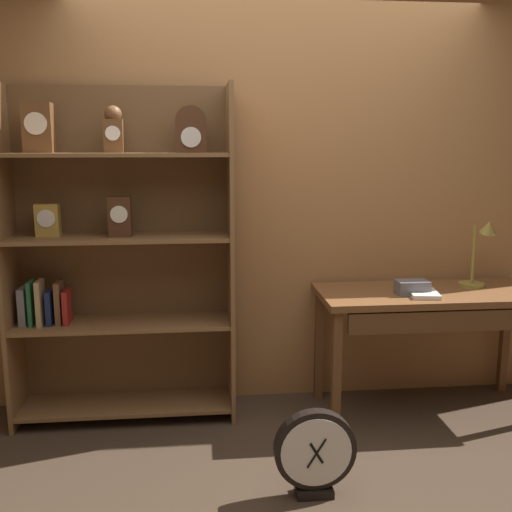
{
  "coord_description": "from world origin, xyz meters",
  "views": [
    {
      "loc": [
        -0.52,
        -2.47,
        1.65
      ],
      "look_at": [
        -0.19,
        0.73,
        1.04
      ],
      "focal_mm": 41.47,
      "sensor_mm": 36.0,
      "label": 1
    }
  ],
  "objects_px": {
    "toolbox_small": "(412,287)",
    "open_repair_manual": "(423,293)",
    "desk_lamp": "(481,251)",
    "bookshelf": "(118,252)",
    "workbench": "(432,307)",
    "round_clock_large": "(315,452)"
  },
  "relations": [
    {
      "from": "toolbox_small",
      "to": "open_repair_manual",
      "type": "distance_m",
      "value": 0.07
    },
    {
      "from": "toolbox_small",
      "to": "workbench",
      "type": "bearing_deg",
      "value": 15.66
    },
    {
      "from": "workbench",
      "to": "open_repair_manual",
      "type": "xyz_separation_m",
      "value": [
        -0.09,
        -0.08,
        0.11
      ]
    },
    {
      "from": "bookshelf",
      "to": "desk_lamp",
      "type": "height_order",
      "value": "bookshelf"
    },
    {
      "from": "workbench",
      "to": "toolbox_small",
      "type": "relative_size",
      "value": 7.34
    },
    {
      "from": "workbench",
      "to": "toolbox_small",
      "type": "xyz_separation_m",
      "value": [
        -0.14,
        -0.04,
        0.14
      ]
    },
    {
      "from": "bookshelf",
      "to": "desk_lamp",
      "type": "xyz_separation_m",
      "value": [
        2.21,
        -0.07,
        -0.02
      ]
    },
    {
      "from": "toolbox_small",
      "to": "open_repair_manual",
      "type": "relative_size",
      "value": 0.85
    },
    {
      "from": "toolbox_small",
      "to": "round_clock_large",
      "type": "xyz_separation_m",
      "value": [
        -0.73,
        -0.78,
        -0.59
      ]
    },
    {
      "from": "bookshelf",
      "to": "toolbox_small",
      "type": "height_order",
      "value": "bookshelf"
    },
    {
      "from": "workbench",
      "to": "desk_lamp",
      "type": "distance_m",
      "value": 0.47
    },
    {
      "from": "workbench",
      "to": "desk_lamp",
      "type": "xyz_separation_m",
      "value": [
        0.33,
        0.09,
        0.32
      ]
    },
    {
      "from": "workbench",
      "to": "desk_lamp",
      "type": "relative_size",
      "value": 3.15
    },
    {
      "from": "bookshelf",
      "to": "workbench",
      "type": "height_order",
      "value": "bookshelf"
    },
    {
      "from": "open_repair_manual",
      "to": "workbench",
      "type": "bearing_deg",
      "value": 50.8
    },
    {
      "from": "desk_lamp",
      "to": "open_repair_manual",
      "type": "bearing_deg",
      "value": -158.3
    },
    {
      "from": "desk_lamp",
      "to": "bookshelf",
      "type": "bearing_deg",
      "value": 178.18
    },
    {
      "from": "workbench",
      "to": "desk_lamp",
      "type": "bearing_deg",
      "value": 15.11
    },
    {
      "from": "toolbox_small",
      "to": "open_repair_manual",
      "type": "xyz_separation_m",
      "value": [
        0.06,
        -0.04,
        -0.03
      ]
    },
    {
      "from": "open_repair_manual",
      "to": "round_clock_large",
      "type": "height_order",
      "value": "open_repair_manual"
    },
    {
      "from": "desk_lamp",
      "to": "toolbox_small",
      "type": "relative_size",
      "value": 2.33
    },
    {
      "from": "desk_lamp",
      "to": "open_repair_manual",
      "type": "relative_size",
      "value": 1.98
    }
  ]
}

